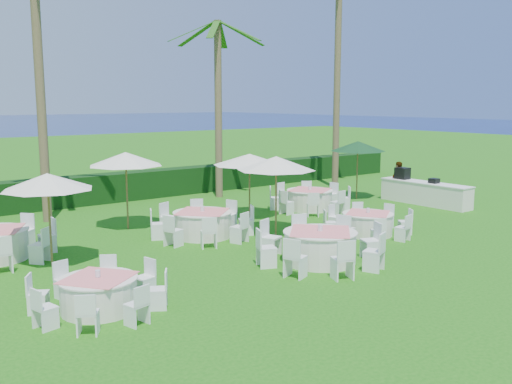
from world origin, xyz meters
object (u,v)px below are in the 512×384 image
at_px(banquet_table_b, 320,246).
at_px(banquet_table_e, 203,223).
at_px(umbrella_green, 358,146).
at_px(staff_person, 397,180).
at_px(banquet_table_a, 99,293).
at_px(banquet_table_c, 368,223).
at_px(buffet_table, 424,192).
at_px(umbrella_b, 276,163).
at_px(umbrella_c, 126,159).
at_px(umbrella_d, 249,159).
at_px(umbrella_a, 47,182).
at_px(banquet_table_f, 310,199).

bearing_deg(banquet_table_b, banquet_table_e, 101.71).
distance_m(umbrella_green, staff_person, 2.31).
relative_size(banquet_table_a, banquet_table_c, 0.98).
bearing_deg(banquet_table_c, banquet_table_b, -158.19).
xyz_separation_m(umbrella_green, buffet_table, (1.23, -2.63, -1.81)).
bearing_deg(buffet_table, umbrella_b, -176.44).
xyz_separation_m(umbrella_c, umbrella_d, (4.32, -1.07, -0.20)).
xyz_separation_m(umbrella_a, umbrella_d, (7.79, 1.79, -0.06)).
bearing_deg(banquet_table_a, umbrella_c, 60.63).
relative_size(banquet_table_b, banquet_table_f, 1.05).
bearing_deg(umbrella_b, umbrella_green, 23.66).
relative_size(umbrella_c, umbrella_green, 1.02).
distance_m(banquet_table_f, umbrella_b, 5.00).
height_order(banquet_table_b, banquet_table_c, banquet_table_b).
relative_size(banquet_table_a, banquet_table_e, 0.87).
height_order(umbrella_c, buffet_table, umbrella_c).
bearing_deg(banquet_table_f, banquet_table_b, -130.80).
height_order(banquet_table_e, banquet_table_f, banquet_table_e).
height_order(banquet_table_c, umbrella_a, umbrella_a).
bearing_deg(banquet_table_b, buffet_table, 21.01).
distance_m(banquet_table_c, umbrella_c, 8.19).
height_order(banquet_table_c, umbrella_b, umbrella_b).
height_order(umbrella_a, umbrella_c, umbrella_c).
xyz_separation_m(umbrella_c, buffet_table, (11.79, -3.23, -1.86)).
bearing_deg(banquet_table_b, umbrella_a, 145.12).
bearing_deg(banquet_table_f, staff_person, -5.92).
xyz_separation_m(banquet_table_e, umbrella_a, (-4.86, -0.36, 1.79)).
relative_size(banquet_table_b, staff_person, 2.03).
relative_size(banquet_table_a, umbrella_green, 1.10).
xyz_separation_m(banquet_table_a, banquet_table_f, (10.96, 5.48, 0.05)).
xyz_separation_m(banquet_table_b, umbrella_d, (2.02, 5.81, 1.71)).
bearing_deg(umbrella_c, umbrella_a, -140.54).
height_order(banquet_table_a, banquet_table_f, banquet_table_f).
bearing_deg(banquet_table_f, banquet_table_e, -167.34).
height_order(banquet_table_b, staff_person, staff_person).
xyz_separation_m(banquet_table_f, buffet_table, (4.59, -2.04, 0.08)).
distance_m(banquet_table_a, staff_person, 16.49).
height_order(banquet_table_e, umbrella_a, umbrella_a).
distance_m(umbrella_a, umbrella_c, 4.50).
xyz_separation_m(banquet_table_b, staff_person, (9.66, 5.20, 0.37)).
distance_m(banquet_table_f, umbrella_green, 3.90).
bearing_deg(banquet_table_c, buffet_table, 20.56).
height_order(umbrella_b, buffet_table, umbrella_b).
height_order(umbrella_d, staff_person, umbrella_d).
bearing_deg(umbrella_b, staff_person, 13.55).
bearing_deg(staff_person, buffet_table, 79.32).
distance_m(banquet_table_e, banquet_table_f, 5.96).
xyz_separation_m(banquet_table_b, umbrella_a, (-5.77, 4.02, 1.77)).
relative_size(banquet_table_a, buffet_table, 0.69).
distance_m(banquet_table_b, buffet_table, 10.17).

